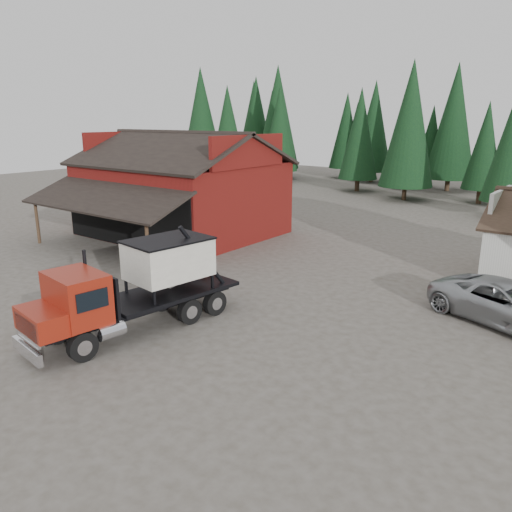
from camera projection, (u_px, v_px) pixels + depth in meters
The scene contains 9 objects.
ground at pixel (198, 308), 21.77m from camera, with size 120.00×120.00×0.00m, color #4F4A3E.
red_barn at pixel (181, 196), 35.05m from camera, with size 12.80×13.63×7.18m.
conifer_backdrop at pixel (467, 194), 53.96m from camera, with size 76.00×16.00×16.00m, color black, non-canonical shape.
near_pine_a at pixel (228, 133), 54.35m from camera, with size 4.40×4.40×11.40m.
near_pine_b at pixel (512, 145), 39.68m from camera, with size 3.96×3.96×10.40m.
near_pine_d at pixel (410, 124), 48.18m from camera, with size 5.28×5.28×13.40m.
feed_truck at pixel (138, 284), 19.15m from camera, with size 3.44×8.86×3.90m.
silver_car at pixel (508, 304), 19.85m from camera, with size 2.83×6.13×1.70m, color #A3A6AA.
equip_box at pixel (168, 276), 25.07m from camera, with size 0.70×1.10×0.60m, color maroon.
Camera 1 is at (14.35, -14.67, 8.01)m, focal length 35.00 mm.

